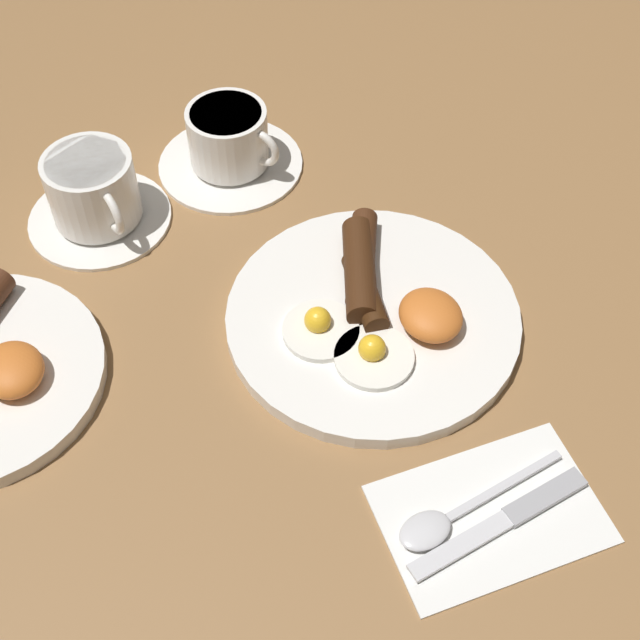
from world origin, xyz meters
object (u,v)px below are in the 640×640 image
(knife, at_px, (509,518))
(spoon, at_px, (444,520))
(breakfast_plate_near, at_px, (373,312))
(teacup_far, at_px, (94,195))
(teacup_near, at_px, (229,144))

(knife, height_order, spoon, spoon)
(breakfast_plate_near, xyz_separation_m, teacup_far, (0.24, 0.19, 0.02))
(breakfast_plate_near, bearing_deg, teacup_far, 38.75)
(spoon, bearing_deg, knife, 152.37)
(spoon, bearing_deg, teacup_far, -77.43)
(teacup_near, bearing_deg, spoon, 179.07)
(teacup_near, distance_m, teacup_far, 0.15)
(breakfast_plate_near, xyz_separation_m, knife, (-0.23, -0.00, -0.01))
(teacup_near, relative_size, knife, 0.94)
(breakfast_plate_near, xyz_separation_m, teacup_near, (0.26, 0.04, 0.02))
(breakfast_plate_near, height_order, teacup_near, teacup_near)
(teacup_near, xyz_separation_m, spoon, (-0.46, 0.01, -0.02))
(breakfast_plate_near, xyz_separation_m, spoon, (-0.21, 0.05, -0.00))
(breakfast_plate_near, relative_size, knife, 1.64)
(knife, bearing_deg, spoon, -27.03)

